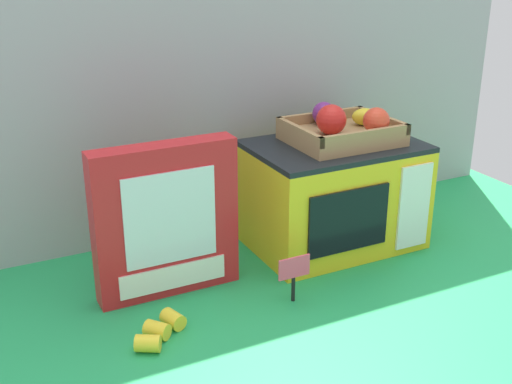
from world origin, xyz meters
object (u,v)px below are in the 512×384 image
toy_microwave (333,194)px  cookie_set_box (166,221)px  food_groups_crate (343,129)px  price_sign (294,272)px  loose_toy_banana (160,331)px

toy_microwave → cookie_set_box: bearing=-174.4°
toy_microwave → cookie_set_box: cookie_set_box is taller
toy_microwave → food_groups_crate: bearing=10.8°
cookie_set_box → price_sign: (0.21, -0.16, -0.09)m
food_groups_crate → toy_microwave: bearing=-169.2°
food_groups_crate → loose_toy_banana: 0.63m
loose_toy_banana → toy_microwave: bearing=21.8°
food_groups_crate → cookie_set_box: 0.47m
toy_microwave → food_groups_crate: (0.02, 0.00, 0.16)m
food_groups_crate → loose_toy_banana: (-0.53, -0.21, -0.27)m
food_groups_crate → cookie_set_box: food_groups_crate is taller
cookie_set_box → loose_toy_banana: (-0.08, -0.16, -0.14)m
loose_toy_banana → price_sign: bearing=0.9°
price_sign → loose_toy_banana: size_ratio=0.85×
toy_microwave → price_sign: bearing=-137.9°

